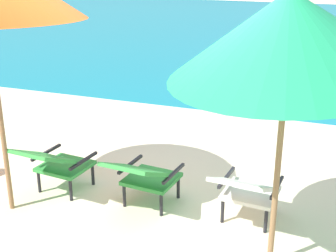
# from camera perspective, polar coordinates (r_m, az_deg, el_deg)

# --- Properties ---
(ground_plane) EXTENTS (40.00, 40.00, 0.00)m
(ground_plane) POSITION_cam_1_polar(r_m,az_deg,el_deg) (8.94, 8.35, 3.33)
(ground_plane) COLOR beige
(ocean_band) EXTENTS (40.00, 18.00, 0.01)m
(ocean_band) POSITION_cam_1_polar(r_m,az_deg,el_deg) (16.76, 14.47, 10.93)
(ocean_band) COLOR teal
(ocean_band) RESTS_ON ground_plane
(lounge_chair_left) EXTENTS (0.62, 0.92, 0.68)m
(lounge_chair_left) POSITION_cam_1_polar(r_m,az_deg,el_deg) (5.38, -13.39, -4.20)
(lounge_chair_left) COLOR #338E3D
(lounge_chair_left) RESTS_ON ground_plane
(lounge_chair_center) EXTENTS (0.62, 0.92, 0.68)m
(lounge_chair_center) POSITION_cam_1_polar(r_m,az_deg,el_deg) (4.96, -2.93, -5.86)
(lounge_chair_center) COLOR #338E3D
(lounge_chair_center) RESTS_ON ground_plane
(lounge_chair_right) EXTENTS (0.60, 0.91, 0.68)m
(lounge_chair_right) POSITION_cam_1_polar(r_m,az_deg,el_deg) (4.73, 9.35, -7.48)
(lounge_chair_right) COLOR silver
(lounge_chair_right) RESTS_ON ground_plane
(beach_umbrella_right) EXTENTS (2.66, 2.66, 2.41)m
(beach_umbrella_right) POSITION_cam_1_polar(r_m,az_deg,el_deg) (3.66, 14.34, 10.66)
(beach_umbrella_right) COLOR olive
(beach_umbrella_right) RESTS_ON ground_plane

